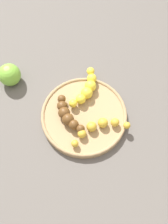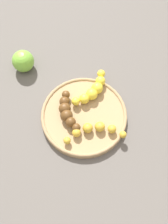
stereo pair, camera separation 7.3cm
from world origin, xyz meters
name	(u,v)px [view 1 (the left image)]	position (x,y,z in m)	size (l,w,h in m)	color
ground_plane	(84,117)	(0.00, 0.00, 0.00)	(2.40, 2.40, 0.00)	#56514C
fruit_bowl	(84,116)	(0.00, 0.00, 0.01)	(0.25, 0.25, 0.02)	#A08259
banana_spotted	(98,127)	(0.05, -0.02, 0.03)	(0.13, 0.13, 0.03)	gold
banana_yellow	(87,89)	(-0.02, 0.07, 0.04)	(0.05, 0.14, 0.03)	yellow
banana_overripe	(67,115)	(-0.04, -0.03, 0.04)	(0.11, 0.08, 0.03)	#593819
apple_green	(10,75)	(-0.26, 0.02, 0.03)	(0.07, 0.07, 0.07)	#72B238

